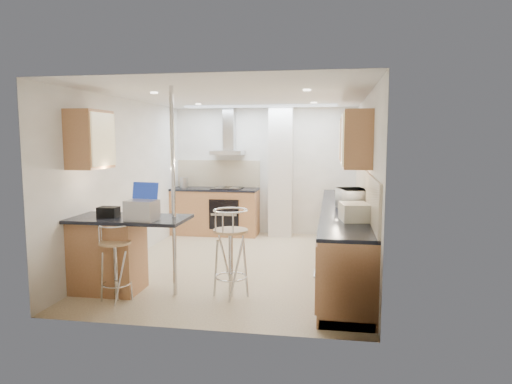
% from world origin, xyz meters
% --- Properties ---
extents(ground, '(4.80, 4.80, 0.00)m').
position_xyz_m(ground, '(0.00, 0.00, 0.00)').
color(ground, tan).
rests_on(ground, ground).
extents(room_shell, '(3.64, 4.84, 2.51)m').
position_xyz_m(room_shell, '(0.32, 0.38, 1.54)').
color(room_shell, silver).
rests_on(room_shell, ground).
extents(right_counter, '(0.63, 4.40, 0.92)m').
position_xyz_m(right_counter, '(1.50, 0.00, 0.46)').
color(right_counter, '#A97243').
rests_on(right_counter, ground).
extents(back_counter, '(1.70, 0.63, 0.92)m').
position_xyz_m(back_counter, '(-0.95, 2.10, 0.46)').
color(back_counter, '#A97243').
rests_on(back_counter, ground).
extents(peninsula, '(1.47, 0.72, 0.94)m').
position_xyz_m(peninsula, '(-1.12, -1.45, 0.48)').
color(peninsula, '#A97243').
rests_on(peninsula, ground).
extents(microwave, '(0.49, 0.60, 0.29)m').
position_xyz_m(microwave, '(1.62, -0.25, 1.06)').
color(microwave, white).
rests_on(microwave, right_counter).
extents(laptop, '(0.37, 0.30, 0.24)m').
position_xyz_m(laptop, '(-0.85, -1.63, 1.06)').
color(laptop, '#A9ABB1').
rests_on(laptop, peninsula).
extents(bag, '(0.24, 0.17, 0.13)m').
position_xyz_m(bag, '(-1.35, -1.49, 1.00)').
color(bag, black).
rests_on(bag, peninsula).
extents(bar_stool_near, '(0.40, 0.40, 0.92)m').
position_xyz_m(bar_stool_near, '(-1.13, -1.77, 0.46)').
color(bar_stool_near, tan).
rests_on(bar_stool_near, ground).
extents(bar_stool_end, '(0.53, 0.53, 1.07)m').
position_xyz_m(bar_stool_end, '(0.15, -1.39, 0.54)').
color(bar_stool_end, tan).
rests_on(bar_stool_end, ground).
extents(jar_a, '(0.16, 0.16, 0.18)m').
position_xyz_m(jar_a, '(1.69, 0.90, 1.01)').
color(jar_a, white).
rests_on(jar_a, right_counter).
extents(jar_b, '(0.14, 0.14, 0.14)m').
position_xyz_m(jar_b, '(1.67, 1.29, 0.99)').
color(jar_b, white).
rests_on(jar_b, right_counter).
extents(jar_c, '(0.14, 0.14, 0.19)m').
position_xyz_m(jar_c, '(1.67, -0.89, 1.01)').
color(jar_c, beige).
rests_on(jar_c, right_counter).
extents(jar_d, '(0.13, 0.13, 0.14)m').
position_xyz_m(jar_d, '(1.61, -0.74, 0.99)').
color(jar_d, white).
rests_on(jar_d, right_counter).
extents(bread_bin, '(0.37, 0.44, 0.21)m').
position_xyz_m(bread_bin, '(1.60, -1.12, 1.02)').
color(bread_bin, white).
rests_on(bread_bin, right_counter).
extents(kettle, '(0.16, 0.16, 0.20)m').
position_xyz_m(kettle, '(-1.61, 2.17, 1.02)').
color(kettle, '#AEB1B3').
rests_on(kettle, back_counter).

